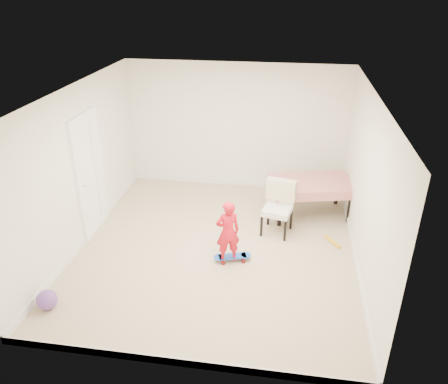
% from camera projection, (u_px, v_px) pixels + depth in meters
% --- Properties ---
extents(ground, '(5.00, 5.00, 0.00)m').
position_uv_depth(ground, '(216.00, 248.00, 7.28)').
color(ground, tan).
rests_on(ground, ground).
extents(ceiling, '(4.50, 5.00, 0.04)m').
position_uv_depth(ceiling, '(215.00, 94.00, 6.13)').
color(ceiling, silver).
rests_on(ceiling, wall_back).
extents(wall_back, '(4.50, 0.04, 2.60)m').
position_uv_depth(wall_back, '(236.00, 127.00, 8.90)').
color(wall_back, silver).
rests_on(wall_back, ground).
extents(wall_front, '(4.50, 0.04, 2.60)m').
position_uv_depth(wall_front, '(175.00, 275.00, 4.51)').
color(wall_front, silver).
rests_on(wall_front, ground).
extents(wall_left, '(0.04, 5.00, 2.60)m').
position_uv_depth(wall_left, '(79.00, 168.00, 7.01)').
color(wall_left, silver).
rests_on(wall_left, ground).
extents(wall_right, '(0.04, 5.00, 2.60)m').
position_uv_depth(wall_right, '(365.00, 187.00, 6.40)').
color(wall_right, silver).
rests_on(wall_right, ground).
extents(door, '(0.11, 0.94, 2.11)m').
position_uv_depth(door, '(90.00, 176.00, 7.40)').
color(door, white).
rests_on(door, ground).
extents(baseboard_back, '(4.50, 0.02, 0.12)m').
position_uv_depth(baseboard_back, '(236.00, 182.00, 9.46)').
color(baseboard_back, white).
rests_on(baseboard_back, ground).
extents(baseboard_front, '(4.50, 0.02, 0.12)m').
position_uv_depth(baseboard_front, '(180.00, 362.00, 5.05)').
color(baseboard_front, white).
rests_on(baseboard_front, ground).
extents(baseboard_left, '(0.02, 5.00, 0.12)m').
position_uv_depth(baseboard_left, '(89.00, 234.00, 7.56)').
color(baseboard_left, white).
rests_on(baseboard_left, ground).
extents(baseboard_right, '(0.02, 5.00, 0.12)m').
position_uv_depth(baseboard_right, '(355.00, 257.00, 6.95)').
color(baseboard_right, white).
rests_on(baseboard_right, ground).
extents(dining_table, '(1.64, 1.24, 0.69)m').
position_uv_depth(dining_table, '(310.00, 198.00, 8.17)').
color(dining_table, red).
rests_on(dining_table, ground).
extents(dining_chair, '(0.64, 0.70, 0.95)m').
position_uv_depth(dining_chair, '(277.00, 209.00, 7.51)').
color(dining_chair, beige).
rests_on(dining_chair, ground).
extents(skateboard, '(0.63, 0.38, 0.09)m').
position_uv_depth(skateboard, '(233.00, 258.00, 6.94)').
color(skateboard, blue).
rests_on(skateboard, ground).
extents(child, '(0.45, 0.38, 1.04)m').
position_uv_depth(child, '(228.00, 234.00, 6.70)').
color(child, red).
rests_on(child, ground).
extents(balloon, '(0.28, 0.28, 0.28)m').
position_uv_depth(balloon, '(47.00, 300.00, 5.90)').
color(balloon, '#6C43A1').
rests_on(balloon, ground).
extents(foam_toy, '(0.27, 0.37, 0.06)m').
position_uv_depth(foam_toy, '(333.00, 242.00, 7.40)').
color(foam_toy, gold).
rests_on(foam_toy, ground).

